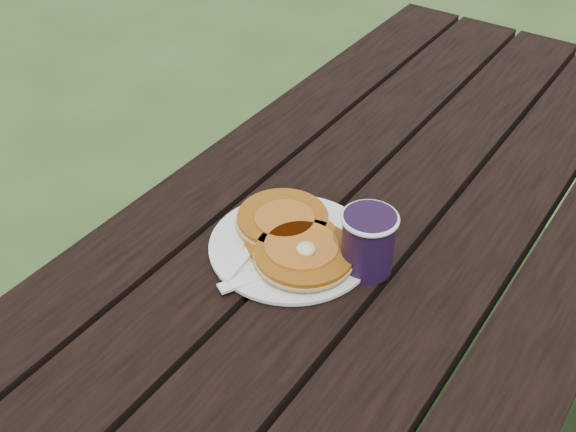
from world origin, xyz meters
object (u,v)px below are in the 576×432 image
Objects in this scene: pancake_stack at (294,238)px; coffee_cup at (368,239)px; picnic_table at (353,386)px; plate at (292,247)px.

coffee_cup is (0.11, 0.03, 0.03)m from pancake_stack.
pancake_stack is 2.21× the size of coffee_cup.
picnic_table is at bearing 51.48° from pancake_stack.
picnic_table is 8.04× the size of pancake_stack.
picnic_table is 0.41m from plate.
pancake_stack reaches higher than plate.
picnic_table is 0.43m from pancake_stack.
pancake_stack is at bearing -128.52° from picnic_table.
coffee_cup reaches higher than picnic_table.
picnic_table is at bearing 50.42° from plate.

